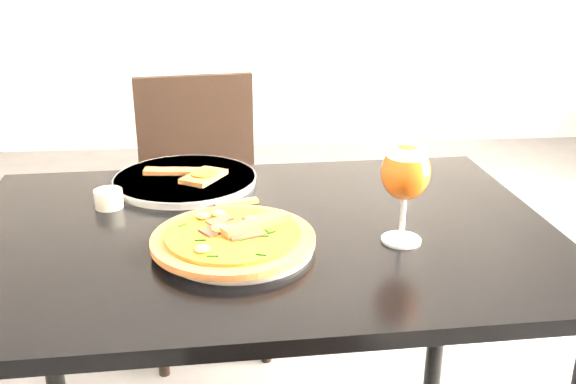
{
  "coord_description": "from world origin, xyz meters",
  "views": [
    {
      "loc": [
        -0.12,
        -1.22,
        1.29
      ],
      "look_at": [
        -0.02,
        -0.05,
        0.83
      ],
      "focal_mm": 40.0,
      "sensor_mm": 36.0,
      "label": 1
    }
  ],
  "objects": [
    {
      "name": "sauce_cup",
      "position": [
        -0.4,
        0.1,
        0.77
      ],
      "size": [
        0.06,
        0.06,
        0.04
      ],
      "color": "silver",
      "rests_on": "dining_table"
    },
    {
      "name": "plate_main",
      "position": [
        -0.12,
        -0.13,
        0.76
      ],
      "size": [
        0.29,
        0.29,
        0.02
      ],
      "primitive_type": "cylinder",
      "rotation": [
        0.0,
        0.0,
        -0.01
      ],
      "color": "silver",
      "rests_on": "dining_table"
    },
    {
      "name": "loose_crust",
      "position": [
        -0.12,
        0.09,
        0.75
      ],
      "size": [
        0.1,
        0.05,
        0.01
      ],
      "primitive_type": "cube",
      "rotation": [
        0.0,
        0.0,
        0.25
      ],
      "color": "brown",
      "rests_on": "dining_table"
    },
    {
      "name": "crust_scraps",
      "position": [
        -0.22,
        0.23,
        0.77
      ],
      "size": [
        0.2,
        0.13,
        0.02
      ],
      "rotation": [
        0.0,
        0.0,
        0.33
      ],
      "color": "brown",
      "rests_on": "plate_second"
    },
    {
      "name": "plate_second",
      "position": [
        -0.24,
        0.24,
        0.76
      ],
      "size": [
        0.35,
        0.35,
        0.02
      ],
      "primitive_type": "cylinder",
      "rotation": [
        0.0,
        0.0,
        0.05
      ],
      "color": "silver",
      "rests_on": "dining_table"
    },
    {
      "name": "dining_table",
      "position": [
        -0.08,
        -0.04,
        0.66
      ],
      "size": [
        1.23,
        0.84,
        0.75
      ],
      "rotation": [
        0.0,
        0.0,
        0.04
      ],
      "color": "black",
      "rests_on": "ground"
    },
    {
      "name": "chair_far",
      "position": [
        -0.23,
        0.77,
        0.49
      ],
      "size": [
        0.46,
        0.46,
        0.89
      ],
      "rotation": [
        0.0,
        0.0,
        0.13
      ],
      "color": "black",
      "rests_on": "ground"
    },
    {
      "name": "pizza",
      "position": [
        -0.13,
        -0.13,
        0.78
      ],
      "size": [
        0.31,
        0.31,
        0.03
      ],
      "rotation": [
        0.0,
        0.0,
        0.24
      ],
      "color": "brown",
      "rests_on": "plate_main"
    },
    {
      "name": "beer_glass",
      "position": [
        0.2,
        -0.12,
        0.89
      ],
      "size": [
        0.09,
        0.09,
        0.19
      ],
      "color": "silver",
      "rests_on": "dining_table"
    }
  ]
}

